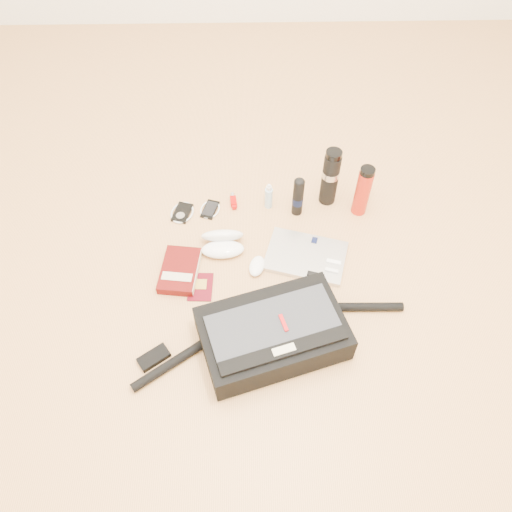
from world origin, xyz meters
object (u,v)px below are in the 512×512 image
Objects in this scene: laptop at (306,256)px; book at (180,271)px; messenger_bag at (272,334)px; thermos_black at (330,177)px; thermos_red at (363,191)px.

book is (-0.51, -0.07, 0.01)m from laptop.
messenger_bag reaches higher than book.
laptop is at bearing 14.61° from book.
thermos_red is (0.13, -0.07, -0.02)m from thermos_black.
laptop is at bearing 50.56° from messenger_bag.
thermos_red is at bearing 61.77° from laptop.
messenger_bag is at bearing -34.29° from book.
thermos_black is 1.13× the size of thermos_red.
messenger_bag is at bearing -96.01° from laptop.
messenger_bag is at bearing -111.36° from thermos_black.
thermos_black reaches higher than messenger_bag.
thermos_black reaches higher than laptop.
messenger_bag is 0.41m from laptop.
thermos_red is (0.76, 0.32, 0.10)m from book.
laptop is 0.37m from thermos_black.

